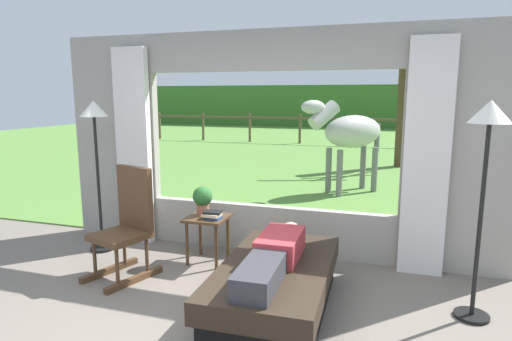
{
  "coord_description": "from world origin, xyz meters",
  "views": [
    {
      "loc": [
        1.35,
        -2.44,
        1.83
      ],
      "look_at": [
        0.0,
        1.8,
        1.05
      ],
      "focal_mm": 30.13,
      "sensor_mm": 36.0,
      "label": 1
    }
  ],
  "objects_px": {
    "recliner_sofa": "(276,286)",
    "book_stack": "(212,215)",
    "reclining_person": "(274,254)",
    "floor_lamp_right": "(487,145)",
    "rocking_chair": "(128,224)",
    "horse": "(350,132)",
    "side_table": "(208,225)",
    "floor_lamp_left": "(95,131)",
    "potted_plant": "(203,199)",
    "pasture_tree": "(405,101)"
  },
  "relations": [
    {
      "from": "floor_lamp_right",
      "to": "horse",
      "type": "bearing_deg",
      "value": 108.66
    },
    {
      "from": "side_table",
      "to": "book_stack",
      "type": "height_order",
      "value": "book_stack"
    },
    {
      "from": "reclining_person",
      "to": "side_table",
      "type": "height_order",
      "value": "reclining_person"
    },
    {
      "from": "recliner_sofa",
      "to": "rocking_chair",
      "type": "relative_size",
      "value": 1.54
    },
    {
      "from": "potted_plant",
      "to": "floor_lamp_left",
      "type": "xyz_separation_m",
      "value": [
        -1.29,
        -0.09,
        0.73
      ]
    },
    {
      "from": "floor_lamp_left",
      "to": "horse",
      "type": "relative_size",
      "value": 1.02
    },
    {
      "from": "recliner_sofa",
      "to": "rocking_chair",
      "type": "bearing_deg",
      "value": 169.15
    },
    {
      "from": "book_stack",
      "to": "floor_lamp_right",
      "type": "height_order",
      "value": "floor_lamp_right"
    },
    {
      "from": "reclining_person",
      "to": "side_table",
      "type": "distance_m",
      "value": 1.34
    },
    {
      "from": "recliner_sofa",
      "to": "horse",
      "type": "height_order",
      "value": "horse"
    },
    {
      "from": "book_stack",
      "to": "rocking_chair",
      "type": "bearing_deg",
      "value": -145.41
    },
    {
      "from": "book_stack",
      "to": "horse",
      "type": "xyz_separation_m",
      "value": [
        1.05,
        3.95,
        0.59
      ]
    },
    {
      "from": "recliner_sofa",
      "to": "book_stack",
      "type": "relative_size",
      "value": 8.54
    },
    {
      "from": "book_stack",
      "to": "horse",
      "type": "bearing_deg",
      "value": 75.14
    },
    {
      "from": "recliner_sofa",
      "to": "book_stack",
      "type": "bearing_deg",
      "value": 138.52
    },
    {
      "from": "recliner_sofa",
      "to": "pasture_tree",
      "type": "relative_size",
      "value": 0.5
    },
    {
      "from": "side_table",
      "to": "floor_lamp_left",
      "type": "distance_m",
      "value": 1.7
    },
    {
      "from": "side_table",
      "to": "horse",
      "type": "height_order",
      "value": "horse"
    },
    {
      "from": "rocking_chair",
      "to": "horse",
      "type": "bearing_deg",
      "value": 86.22
    },
    {
      "from": "book_stack",
      "to": "recliner_sofa",
      "type": "bearing_deg",
      "value": -39.89
    },
    {
      "from": "recliner_sofa",
      "to": "rocking_chair",
      "type": "xyz_separation_m",
      "value": [
        -1.64,
        0.27,
        0.33
      ]
    },
    {
      "from": "floor_lamp_right",
      "to": "recliner_sofa",
      "type": "bearing_deg",
      "value": -166.86
    },
    {
      "from": "recliner_sofa",
      "to": "horse",
      "type": "bearing_deg",
      "value": 86.8
    },
    {
      "from": "rocking_chair",
      "to": "pasture_tree",
      "type": "relative_size",
      "value": 0.32
    },
    {
      "from": "floor_lamp_left",
      "to": "pasture_tree",
      "type": "height_order",
      "value": "pasture_tree"
    },
    {
      "from": "reclining_person",
      "to": "potted_plant",
      "type": "height_order",
      "value": "potted_plant"
    },
    {
      "from": "floor_lamp_left",
      "to": "potted_plant",
      "type": "bearing_deg",
      "value": 4.18
    },
    {
      "from": "recliner_sofa",
      "to": "reclining_person",
      "type": "relative_size",
      "value": 1.2
    },
    {
      "from": "recliner_sofa",
      "to": "floor_lamp_right",
      "type": "xyz_separation_m",
      "value": [
        1.6,
        0.37,
        1.23
      ]
    },
    {
      "from": "recliner_sofa",
      "to": "book_stack",
      "type": "height_order",
      "value": "book_stack"
    },
    {
      "from": "horse",
      "to": "pasture_tree",
      "type": "xyz_separation_m",
      "value": [
        1.02,
        3.46,
        0.54
      ]
    },
    {
      "from": "recliner_sofa",
      "to": "floor_lamp_left",
      "type": "relative_size",
      "value": 0.97
    },
    {
      "from": "potted_plant",
      "to": "book_stack",
      "type": "xyz_separation_m",
      "value": [
        0.17,
        -0.12,
        -0.14
      ]
    },
    {
      "from": "side_table",
      "to": "floor_lamp_left",
      "type": "height_order",
      "value": "floor_lamp_left"
    },
    {
      "from": "side_table",
      "to": "potted_plant",
      "type": "height_order",
      "value": "potted_plant"
    },
    {
      "from": "reclining_person",
      "to": "recliner_sofa",
      "type": "bearing_deg",
      "value": 88.41
    },
    {
      "from": "recliner_sofa",
      "to": "horse",
      "type": "relative_size",
      "value": 1.0
    },
    {
      "from": "floor_lamp_right",
      "to": "pasture_tree",
      "type": "distance_m",
      "value": 7.81
    },
    {
      "from": "reclining_person",
      "to": "floor_lamp_right",
      "type": "xyz_separation_m",
      "value": [
        1.6,
        0.42,
        0.93
      ]
    },
    {
      "from": "side_table",
      "to": "floor_lamp_left",
      "type": "xyz_separation_m",
      "value": [
        -1.37,
        -0.03,
        1.01
      ]
    },
    {
      "from": "horse",
      "to": "floor_lamp_right",
      "type": "bearing_deg",
      "value": 152.77
    },
    {
      "from": "potted_plant",
      "to": "book_stack",
      "type": "distance_m",
      "value": 0.25
    },
    {
      "from": "recliner_sofa",
      "to": "reclining_person",
      "type": "xyz_separation_m",
      "value": [
        -0.0,
        -0.05,
        0.3
      ]
    },
    {
      "from": "recliner_sofa",
      "to": "potted_plant",
      "type": "height_order",
      "value": "potted_plant"
    },
    {
      "from": "recliner_sofa",
      "to": "rocking_chair",
      "type": "distance_m",
      "value": 1.69
    },
    {
      "from": "floor_lamp_right",
      "to": "pasture_tree",
      "type": "height_order",
      "value": "pasture_tree"
    },
    {
      "from": "horse",
      "to": "floor_lamp_left",
      "type": "bearing_deg",
      "value": 101.49
    },
    {
      "from": "rocking_chair",
      "to": "horse",
      "type": "height_order",
      "value": "horse"
    },
    {
      "from": "floor_lamp_left",
      "to": "pasture_tree",
      "type": "bearing_deg",
      "value": 64.45
    },
    {
      "from": "reclining_person",
      "to": "floor_lamp_left",
      "type": "height_order",
      "value": "floor_lamp_left"
    }
  ]
}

